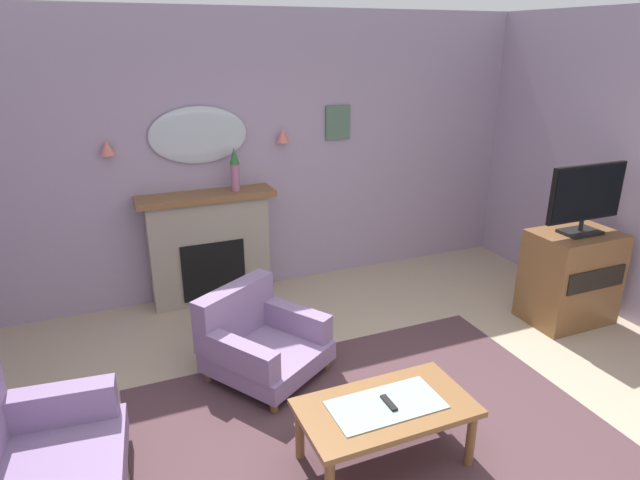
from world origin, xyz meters
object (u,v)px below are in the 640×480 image
at_px(wall_sconce_right, 283,136).
at_px(tv_flatscreen, 586,197).
at_px(fireplace, 210,249).
at_px(mantel_vase_centre, 235,168).
at_px(tv_remote, 389,403).
at_px(armchair_near_fireplace, 258,339).
at_px(framed_picture, 338,122).
at_px(tv_cabinet, 570,277).
at_px(coffee_table, 386,413).
at_px(wall_mirror, 199,135).
at_px(wall_sconce_left, 107,148).

distance_m(wall_sconce_right, tv_flatscreen, 2.96).
height_order(fireplace, mantel_vase_centre, mantel_vase_centre).
xyz_separation_m(fireplace, tv_remote, (0.53, -2.79, -0.12)).
bearing_deg(fireplace, armchair_near_fireplace, -87.56).
bearing_deg(tv_flatscreen, wall_sconce_right, 139.96).
relative_size(framed_picture, tv_flatscreen, 0.43).
height_order(mantel_vase_centre, tv_cabinet, mantel_vase_centre).
relative_size(coffee_table, armchair_near_fireplace, 0.98).
xyz_separation_m(coffee_table, tv_cabinet, (2.58, 1.01, 0.07)).
relative_size(mantel_vase_centre, tv_cabinet, 0.48).
height_order(fireplace, tv_flatscreen, tv_flatscreen).
bearing_deg(tv_remote, tv_cabinet, 21.64).
xyz_separation_m(tv_remote, armchair_near_fireplace, (-0.46, 1.31, -0.15)).
relative_size(framed_picture, armchair_near_fireplace, 0.32).
bearing_deg(tv_cabinet, framed_picture, 129.62).
relative_size(wall_sconce_right, tv_remote, 0.88).
relative_size(mantel_vase_centre, coffee_table, 0.40).
height_order(coffee_table, tv_flatscreen, tv_flatscreen).
height_order(wall_mirror, coffee_table, wall_mirror).
distance_m(mantel_vase_centre, wall_sconce_right, 0.62).
bearing_deg(tv_remote, mantel_vase_centre, 94.69).
bearing_deg(tv_flatscreen, tv_cabinet, 90.00).
height_order(wall_sconce_left, wall_sconce_right, same).
distance_m(wall_sconce_left, armchair_near_fireplace, 2.27).
height_order(wall_sconce_left, armchair_near_fireplace, wall_sconce_left).
bearing_deg(coffee_table, wall_mirror, 99.87).
relative_size(wall_sconce_left, tv_cabinet, 0.16).
height_order(wall_sconce_left, framed_picture, framed_picture).
distance_m(wall_mirror, framed_picture, 1.50).
bearing_deg(armchair_near_fireplace, tv_flatscreen, -5.81).
bearing_deg(tv_flatscreen, wall_mirror, 147.98).
bearing_deg(framed_picture, armchair_near_fireplace, -131.30).
relative_size(wall_mirror, tv_flatscreen, 1.14).
relative_size(coffee_table, tv_flatscreen, 1.31).
bearing_deg(framed_picture, tv_cabinet, -50.38).
xyz_separation_m(wall_mirror, tv_remote, (0.53, -2.93, -1.26)).
xyz_separation_m(mantel_vase_centre, wall_sconce_right, (0.55, 0.12, 0.27)).
distance_m(coffee_table, tv_remote, 0.07).
relative_size(mantel_vase_centre, tv_remote, 2.72).
bearing_deg(armchair_near_fireplace, coffee_table, -71.07).
bearing_deg(wall_sconce_right, framed_picture, 5.27).
xyz_separation_m(fireplace, wall_mirror, (-0.00, 0.14, 1.14)).
bearing_deg(wall_sconce_left, tv_remote, -64.46).
xyz_separation_m(fireplace, framed_picture, (1.50, 0.15, 1.18)).
bearing_deg(framed_picture, wall_sconce_right, -174.73).
relative_size(tv_remote, tv_cabinet, 0.18).
xyz_separation_m(fireplace, tv_cabinet, (3.09, -1.77, -0.12)).
height_order(tv_remote, armchair_near_fireplace, armchair_near_fireplace).
bearing_deg(wall_sconce_left, mantel_vase_centre, -5.96).
height_order(tv_remote, tv_flatscreen, tv_flatscreen).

